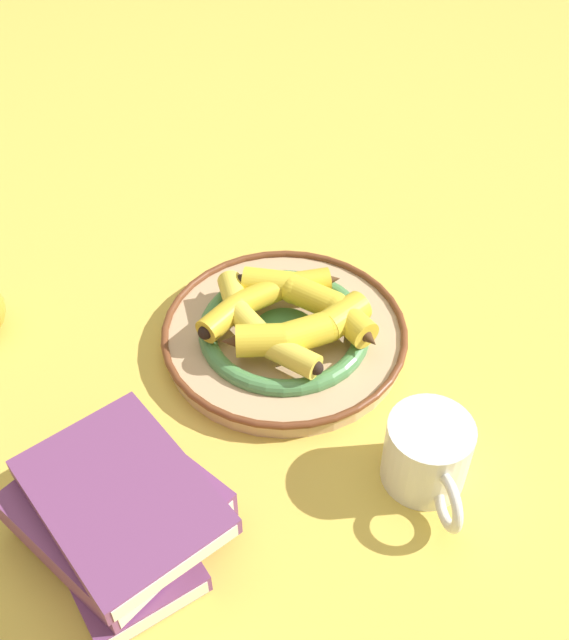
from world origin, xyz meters
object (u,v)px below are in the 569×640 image
decorative_bowl (284,333)px  banana_d (257,325)px  banana_c (266,297)px  book_stack (119,513)px  banana_a (301,331)px  banana_b (312,301)px  coffee_mug (428,454)px

decorative_bowl → banana_d: size_ratio=1.47×
banana_c → book_stack: size_ratio=0.96×
banana_a → banana_b: size_ratio=0.90×
banana_b → book_stack: 0.35m
banana_a → coffee_mug: 0.21m
banana_a → banana_c: (0.01, 0.07, -0.00)m
banana_a → banana_b: bearing=52.5°
coffee_mug → banana_d: bearing=-146.8°
banana_a → banana_d: bearing=142.5°
banana_c → book_stack: book_stack is taller
banana_b → banana_d: (-0.07, 0.02, -0.00)m
banana_b → banana_d: 0.08m
banana_d → book_stack: bearing=-62.2°
coffee_mug → decorative_bowl: bearing=-155.1°
decorative_bowl → banana_c: (0.00, 0.04, 0.03)m
banana_a → coffee_mug: bearing=-74.5°
banana_b → banana_c: banana_b is taller
banana_b → banana_c: size_ratio=1.01×
banana_a → banana_d: banana_a is taller
banana_c → banana_d: (-0.04, -0.03, -0.00)m
coffee_mug → banana_a: bearing=-154.1°
banana_a → banana_c: bearing=102.2°
banana_c → coffee_mug: (-0.04, -0.28, -0.01)m
decorative_bowl → banana_a: (-0.01, -0.04, 0.04)m
banana_c → coffee_mug: coffee_mug is taller
banana_a → book_stack: book_stack is taller
decorative_bowl → banana_a: banana_a is taller
banana_d → coffee_mug: 0.26m
book_stack → coffee_mug: size_ratio=1.68×
banana_c → banana_a: bearing=92.6°
banana_b → coffee_mug: bearing=150.1°
banana_b → banana_a: bearing=107.2°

